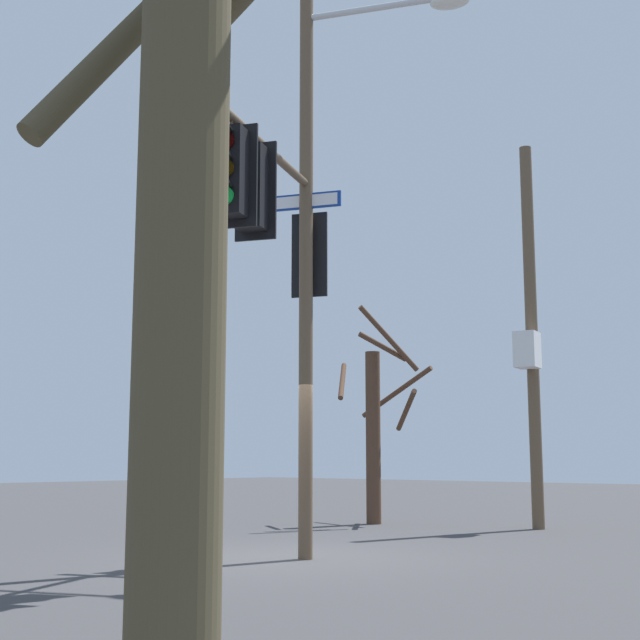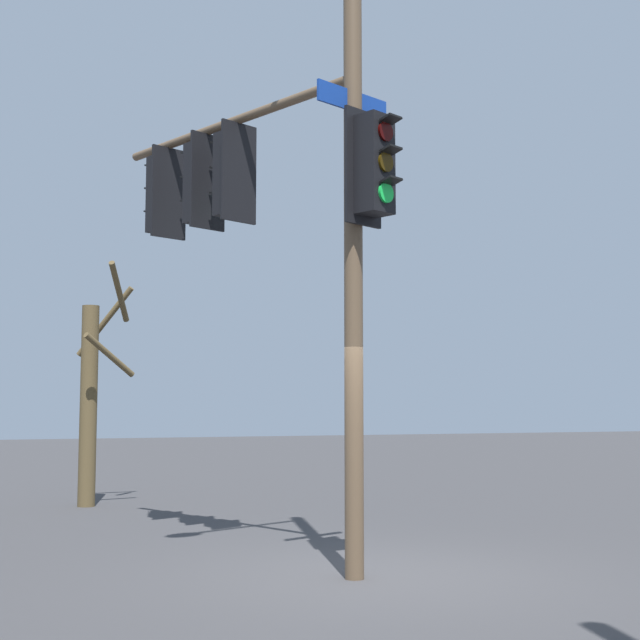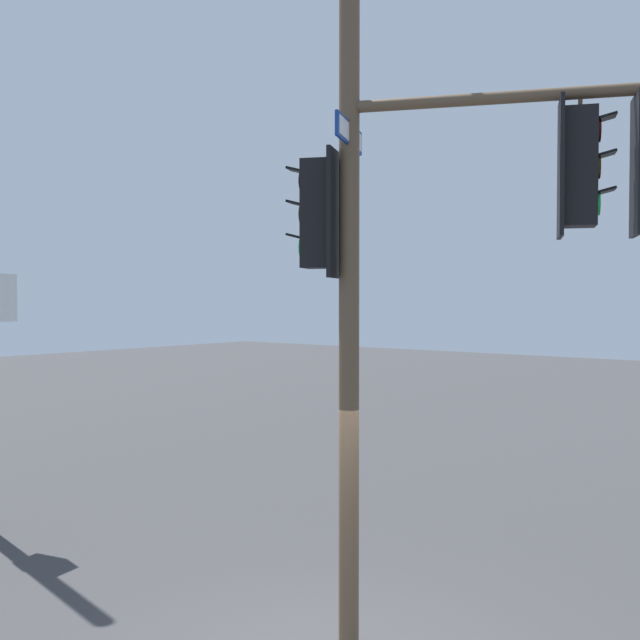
{
  "view_description": "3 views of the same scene",
  "coord_description": "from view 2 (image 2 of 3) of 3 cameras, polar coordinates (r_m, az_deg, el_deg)",
  "views": [
    {
      "loc": [
        -9.3,
        9.77,
        1.43
      ],
      "look_at": [
        -0.4,
        -0.27,
        3.48
      ],
      "focal_mm": 50.8,
      "sensor_mm": 36.0,
      "label": 1
    },
    {
      "loc": [
        -4.05,
        -9.06,
        1.88
      ],
      "look_at": [
        -0.69,
        0.07,
        2.8
      ],
      "focal_mm": 49.86,
      "sensor_mm": 36.0,
      "label": 2
    },
    {
      "loc": [
        5.99,
        4.65,
        3.64
      ],
      "look_at": [
        -0.35,
        -0.43,
        3.4
      ],
      "focal_mm": 43.5,
      "sensor_mm": 36.0,
      "label": 3
    }
  ],
  "objects": [
    {
      "name": "ground_plane",
      "position": [
        10.1,
        3.96,
        -16.09
      ],
      "size": [
        80.0,
        80.0,
        0.0
      ],
      "primitive_type": "plane",
      "color": "#3A393B"
    },
    {
      "name": "main_signal_pole_assembly",
      "position": [
        11.04,
        -3.17,
        10.41
      ],
      "size": [
        2.92,
        5.34,
        8.75
      ],
      "rotation": [
        0.0,
        0.0,
        1.99
      ],
      "color": "brown",
      "rests_on": "ground"
    },
    {
      "name": "bare_tree_behind_pole",
      "position": [
        17.02,
        -14.46,
        -4.64
      ],
      "size": [
        1.03,
        1.66,
        4.47
      ],
      "color": "brown",
      "rests_on": "ground"
    }
  ]
}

